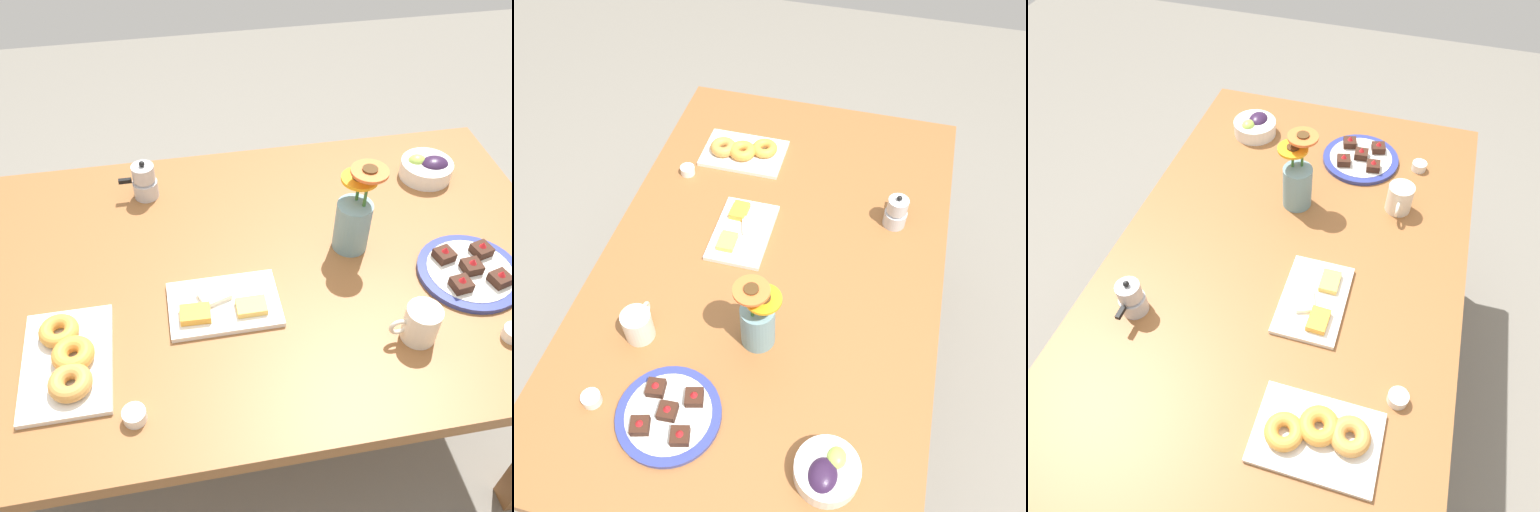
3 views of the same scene
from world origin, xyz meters
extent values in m
plane|color=slate|center=(0.00, 0.00, 0.00)|extent=(6.00, 6.00, 0.00)
cube|color=brown|center=(0.00, 0.00, 0.72)|extent=(1.60, 1.00, 0.04)
cube|color=brown|center=(-0.72, -0.42, 0.35)|extent=(0.07, 0.07, 0.70)
cube|color=brown|center=(0.72, -0.42, 0.35)|extent=(0.07, 0.07, 0.70)
cylinder|color=silver|center=(-0.32, 0.28, 0.79)|extent=(0.08, 0.08, 0.09)
cylinder|color=brown|center=(-0.32, 0.28, 0.83)|extent=(0.07, 0.07, 0.00)
torus|color=silver|center=(-0.27, 0.28, 0.79)|extent=(0.05, 0.01, 0.05)
cylinder|color=white|center=(-0.56, -0.28, 0.77)|extent=(0.15, 0.15, 0.05)
ellipsoid|color=#2D1938|center=(-0.58, -0.27, 0.79)|extent=(0.08, 0.07, 0.04)
ellipsoid|color=#9EC14C|center=(-0.53, -0.29, 0.79)|extent=(0.05, 0.05, 0.04)
cube|color=white|center=(0.10, 0.11, 0.75)|extent=(0.26, 0.17, 0.01)
cube|color=#EFB74C|center=(0.04, 0.14, 0.76)|extent=(0.07, 0.05, 0.02)
cube|color=white|center=(0.12, 0.09, 0.76)|extent=(0.08, 0.07, 0.01)
cube|color=orange|center=(0.17, 0.14, 0.76)|extent=(0.07, 0.05, 0.02)
cube|color=white|center=(0.45, 0.21, 0.75)|extent=(0.19, 0.28, 0.01)
torus|color=gold|center=(0.47, 0.14, 0.77)|extent=(0.12, 0.12, 0.03)
torus|color=orange|center=(0.43, 0.21, 0.77)|extent=(0.12, 0.12, 0.04)
torus|color=#CB893F|center=(0.44, 0.28, 0.77)|extent=(0.13, 0.13, 0.03)
cylinder|color=white|center=(0.31, 0.37, 0.75)|extent=(0.05, 0.05, 0.03)
cylinder|color=#C68923|center=(0.31, 0.37, 0.76)|extent=(0.04, 0.04, 0.01)
cylinder|color=navy|center=(-0.52, 0.12, 0.75)|extent=(0.26, 0.26, 0.01)
cylinder|color=white|center=(-0.52, 0.12, 0.75)|extent=(0.21, 0.21, 0.01)
cube|color=#381E14|center=(-0.57, 0.17, 0.77)|extent=(0.05, 0.05, 0.02)
cone|color=red|center=(-0.57, 0.17, 0.79)|extent=(0.02, 0.02, 0.01)
cube|color=#381E14|center=(-0.47, 0.17, 0.77)|extent=(0.05, 0.05, 0.02)
cone|color=red|center=(-0.47, 0.17, 0.79)|extent=(0.02, 0.02, 0.01)
cube|color=#381E14|center=(-0.57, 0.07, 0.77)|extent=(0.05, 0.05, 0.02)
cone|color=red|center=(-0.57, 0.07, 0.79)|extent=(0.02, 0.02, 0.01)
cube|color=#381E14|center=(-0.47, 0.07, 0.77)|extent=(0.05, 0.05, 0.02)
cone|color=red|center=(-0.47, 0.07, 0.79)|extent=(0.02, 0.02, 0.01)
cube|color=#381E14|center=(-0.52, 0.12, 0.77)|extent=(0.05, 0.05, 0.02)
cone|color=red|center=(-0.52, 0.12, 0.79)|extent=(0.02, 0.02, 0.01)
cylinder|color=#6B939E|center=(-0.25, -0.03, 0.81)|extent=(0.09, 0.09, 0.14)
cylinder|color=#3D702D|center=(-0.27, -0.03, 0.93)|extent=(0.01, 0.01, 0.10)
cylinder|color=orange|center=(-0.27, -0.03, 0.98)|extent=(0.09, 0.09, 0.01)
cylinder|color=#472D14|center=(-0.27, -0.03, 0.99)|extent=(0.04, 0.04, 0.01)
cylinder|color=#3D702D|center=(-0.26, -0.05, 0.91)|extent=(0.01, 0.01, 0.06)
cylinder|color=orange|center=(-0.26, -0.05, 0.94)|extent=(0.09, 0.09, 0.01)
cylinder|color=#472D14|center=(-0.26, -0.05, 0.95)|extent=(0.04, 0.04, 0.01)
cylinder|color=#B7B7BC|center=(0.26, -0.33, 0.77)|extent=(0.07, 0.07, 0.05)
cylinder|color=#B7B7BC|center=(0.26, -0.33, 0.79)|extent=(0.05, 0.05, 0.01)
cylinder|color=#B7B7BC|center=(0.26, -0.33, 0.82)|extent=(0.06, 0.06, 0.04)
sphere|color=black|center=(0.26, -0.33, 0.85)|extent=(0.02, 0.02, 0.02)
cube|color=black|center=(0.31, -0.33, 0.80)|extent=(0.04, 0.01, 0.01)
camera|label=1|loc=(0.18, 0.97, 1.78)|focal=40.00mm
camera|label=2|loc=(-1.01, -0.26, 2.06)|focal=40.00mm
camera|label=3|loc=(0.85, 0.26, 1.85)|focal=35.00mm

